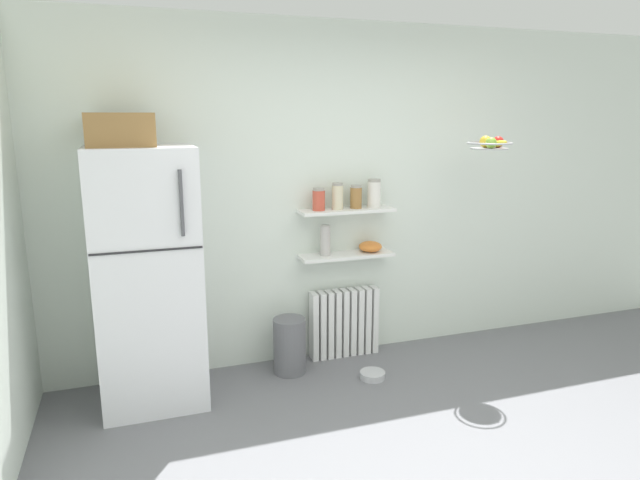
{
  "coord_description": "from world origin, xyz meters",
  "views": [
    {
      "loc": [
        -1.51,
        -2.04,
        1.91
      ],
      "look_at": [
        -0.27,
        1.6,
        1.05
      ],
      "focal_mm": 31.33,
      "sensor_mm": 36.0,
      "label": 1
    }
  ],
  "objects_px": {
    "storage_jar_1": "(338,196)",
    "shelf_bowl": "(370,247)",
    "storage_jar_3": "(374,193)",
    "trash_bin": "(290,346)",
    "hanging_fruit_basket": "(491,144)",
    "vase": "(325,240)",
    "storage_jar_0": "(319,199)",
    "pet_food_bowl": "(373,375)",
    "storage_jar_2": "(356,197)",
    "radiator": "(344,323)",
    "refrigerator": "(147,271)"
  },
  "relations": [
    {
      "from": "vase",
      "to": "shelf_bowl",
      "type": "height_order",
      "value": "vase"
    },
    {
      "from": "hanging_fruit_basket",
      "to": "vase",
      "type": "bearing_deg",
      "value": 160.41
    },
    {
      "from": "shelf_bowl",
      "to": "storage_jar_3",
      "type": "bearing_deg",
      "value": -0.0
    },
    {
      "from": "storage_jar_1",
      "to": "hanging_fruit_basket",
      "type": "bearing_deg",
      "value": -21.29
    },
    {
      "from": "storage_jar_0",
      "to": "storage_jar_2",
      "type": "bearing_deg",
      "value": 0.0
    },
    {
      "from": "vase",
      "to": "trash_bin",
      "type": "height_order",
      "value": "vase"
    },
    {
      "from": "storage_jar_0",
      "to": "pet_food_bowl",
      "type": "relative_size",
      "value": 0.9
    },
    {
      "from": "refrigerator",
      "to": "hanging_fruit_basket",
      "type": "height_order",
      "value": "refrigerator"
    },
    {
      "from": "storage_jar_0",
      "to": "vase",
      "type": "distance_m",
      "value": 0.32
    },
    {
      "from": "storage_jar_0",
      "to": "storage_jar_3",
      "type": "bearing_deg",
      "value": -0.0
    },
    {
      "from": "shelf_bowl",
      "to": "trash_bin",
      "type": "height_order",
      "value": "shelf_bowl"
    },
    {
      "from": "storage_jar_1",
      "to": "shelf_bowl",
      "type": "distance_m",
      "value": 0.5
    },
    {
      "from": "trash_bin",
      "to": "hanging_fruit_basket",
      "type": "xyz_separation_m",
      "value": [
        1.47,
        -0.27,
        1.49
      ]
    },
    {
      "from": "storage_jar_3",
      "to": "hanging_fruit_basket",
      "type": "height_order",
      "value": "hanging_fruit_basket"
    },
    {
      "from": "storage_jar_0",
      "to": "storage_jar_1",
      "type": "distance_m",
      "value": 0.15
    },
    {
      "from": "storage_jar_1",
      "to": "pet_food_bowl",
      "type": "bearing_deg",
      "value": -73.92
    },
    {
      "from": "refrigerator",
      "to": "hanging_fruit_basket",
      "type": "relative_size",
      "value": 5.81
    },
    {
      "from": "storage_jar_3",
      "to": "shelf_bowl",
      "type": "xyz_separation_m",
      "value": [
        -0.02,
        0.0,
        -0.42
      ]
    },
    {
      "from": "radiator",
      "to": "pet_food_bowl",
      "type": "distance_m",
      "value": 0.53
    },
    {
      "from": "storage_jar_2",
      "to": "trash_bin",
      "type": "bearing_deg",
      "value": -167.12
    },
    {
      "from": "storage_jar_3",
      "to": "vase",
      "type": "distance_m",
      "value": 0.53
    },
    {
      "from": "vase",
      "to": "radiator",
      "type": "bearing_deg",
      "value": 9.75
    },
    {
      "from": "storage_jar_1",
      "to": "hanging_fruit_basket",
      "type": "distance_m",
      "value": 1.19
    },
    {
      "from": "storage_jar_3",
      "to": "trash_bin",
      "type": "relative_size",
      "value": 0.52
    },
    {
      "from": "storage_jar_3",
      "to": "hanging_fruit_basket",
      "type": "bearing_deg",
      "value": -28.7
    },
    {
      "from": "shelf_bowl",
      "to": "trash_bin",
      "type": "bearing_deg",
      "value": -169.4
    },
    {
      "from": "storage_jar_3",
      "to": "trash_bin",
      "type": "height_order",
      "value": "storage_jar_3"
    },
    {
      "from": "storage_jar_3",
      "to": "pet_food_bowl",
      "type": "distance_m",
      "value": 1.38
    },
    {
      "from": "storage_jar_3",
      "to": "trash_bin",
      "type": "bearing_deg",
      "value": -169.72
    },
    {
      "from": "radiator",
      "to": "pet_food_bowl",
      "type": "xyz_separation_m",
      "value": [
        0.05,
        -0.46,
        -0.25
      ]
    },
    {
      "from": "refrigerator",
      "to": "vase",
      "type": "xyz_separation_m",
      "value": [
        1.32,
        0.21,
        0.07
      ]
    },
    {
      "from": "storage_jar_0",
      "to": "hanging_fruit_basket",
      "type": "relative_size",
      "value": 0.51
    },
    {
      "from": "storage_jar_3",
      "to": "storage_jar_1",
      "type": "bearing_deg",
      "value": 180.0
    },
    {
      "from": "storage_jar_0",
      "to": "storage_jar_2",
      "type": "relative_size",
      "value": 0.94
    },
    {
      "from": "refrigerator",
      "to": "radiator",
      "type": "height_order",
      "value": "refrigerator"
    },
    {
      "from": "storage_jar_0",
      "to": "trash_bin",
      "type": "relative_size",
      "value": 0.4
    },
    {
      "from": "shelf_bowl",
      "to": "hanging_fruit_basket",
      "type": "distance_m",
      "value": 1.19
    },
    {
      "from": "storage_jar_1",
      "to": "pet_food_bowl",
      "type": "height_order",
      "value": "storage_jar_1"
    },
    {
      "from": "storage_jar_0",
      "to": "shelf_bowl",
      "type": "xyz_separation_m",
      "value": [
        0.43,
        0.0,
        -0.4
      ]
    },
    {
      "from": "pet_food_bowl",
      "to": "hanging_fruit_basket",
      "type": "distance_m",
      "value": 1.92
    },
    {
      "from": "storage_jar_0",
      "to": "storage_jar_3",
      "type": "xyz_separation_m",
      "value": [
        0.45,
        -0.0,
        0.02
      ]
    },
    {
      "from": "storage_jar_2",
      "to": "storage_jar_3",
      "type": "relative_size",
      "value": 0.82
    },
    {
      "from": "vase",
      "to": "hanging_fruit_basket",
      "type": "relative_size",
      "value": 0.71
    },
    {
      "from": "storage_jar_1",
      "to": "pet_food_bowl",
      "type": "xyz_separation_m",
      "value": [
        0.12,
        -0.43,
        -1.29
      ]
    },
    {
      "from": "storage_jar_2",
      "to": "hanging_fruit_basket",
      "type": "xyz_separation_m",
      "value": [
        0.89,
        -0.41,
        0.41
      ]
    },
    {
      "from": "hanging_fruit_basket",
      "to": "storage_jar_3",
      "type": "bearing_deg",
      "value": 151.3
    },
    {
      "from": "radiator",
      "to": "storage_jar_3",
      "type": "distance_m",
      "value": 1.07
    },
    {
      "from": "vase",
      "to": "storage_jar_2",
      "type": "bearing_deg",
      "value": 0.0
    },
    {
      "from": "pet_food_bowl",
      "to": "trash_bin",
      "type": "bearing_deg",
      "value": 151.43
    },
    {
      "from": "refrigerator",
      "to": "hanging_fruit_basket",
      "type": "xyz_separation_m",
      "value": [
        2.46,
        -0.2,
        0.8
      ]
    }
  ]
}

